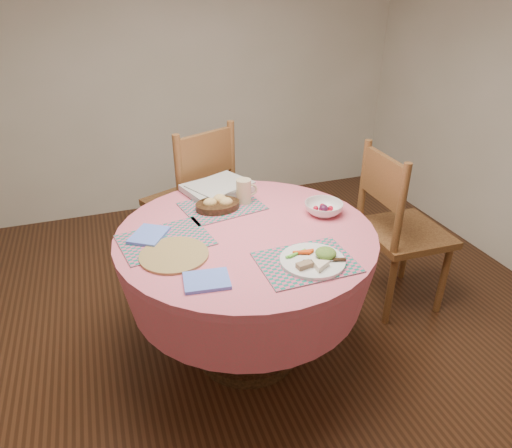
# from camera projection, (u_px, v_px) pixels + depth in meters

# --- Properties ---
(ground) EXTENTS (4.00, 4.00, 0.00)m
(ground) POSITION_uv_depth(u_px,v_px,m) (247.00, 349.00, 2.52)
(ground) COLOR #331C0F
(ground) RESTS_ON ground
(room_envelope) EXTENTS (4.01, 4.01, 2.71)m
(room_envelope) POSITION_uv_depth(u_px,v_px,m) (243.00, 7.00, 1.71)
(room_envelope) COLOR silver
(room_envelope) RESTS_ON ground
(dining_table) EXTENTS (1.24, 1.24, 0.75)m
(dining_table) POSITION_uv_depth(u_px,v_px,m) (246.00, 265.00, 2.26)
(dining_table) COLOR #D76478
(dining_table) RESTS_ON ground
(chair_right) EXTENTS (0.46, 0.48, 1.01)m
(chair_right) POSITION_uv_depth(u_px,v_px,m) (397.00, 227.00, 2.67)
(chair_right) COLOR brown
(chair_right) RESTS_ON ground
(chair_back) EXTENTS (0.63, 0.62, 1.05)m
(chair_back) POSITION_uv_depth(u_px,v_px,m) (194.00, 198.00, 2.97)
(chair_back) COLOR brown
(chair_back) RESTS_ON ground
(placemat_front) EXTENTS (0.40, 0.31, 0.01)m
(placemat_front) POSITION_uv_depth(u_px,v_px,m) (306.00, 262.00, 1.92)
(placemat_front) COLOR #147160
(placemat_front) RESTS_ON dining_table
(placemat_left) EXTENTS (0.44, 0.36, 0.01)m
(placemat_left) POSITION_uv_depth(u_px,v_px,m) (165.00, 240.00, 2.09)
(placemat_left) COLOR #147160
(placemat_left) RESTS_ON dining_table
(placemat_back) EXTENTS (0.45, 0.37, 0.01)m
(placemat_back) POSITION_uv_depth(u_px,v_px,m) (222.00, 206.00, 2.40)
(placemat_back) COLOR #147160
(placemat_back) RESTS_ON dining_table
(wicker_trivet) EXTENTS (0.30, 0.30, 0.01)m
(wicker_trivet) POSITION_uv_depth(u_px,v_px,m) (174.00, 255.00, 1.97)
(wicker_trivet) COLOR olive
(wicker_trivet) RESTS_ON dining_table
(napkin_near) EXTENTS (0.20, 0.16, 0.01)m
(napkin_near) POSITION_uv_depth(u_px,v_px,m) (207.00, 281.00, 1.80)
(napkin_near) COLOR #5E80F4
(napkin_near) RESTS_ON dining_table
(napkin_far) EXTENTS (0.22, 0.23, 0.01)m
(napkin_far) POSITION_uv_depth(u_px,v_px,m) (149.00, 235.00, 2.11)
(napkin_far) COLOR #5E80F4
(napkin_far) RESTS_ON placemat_left
(dinner_plate) EXTENTS (0.28, 0.28, 0.05)m
(dinner_plate) POSITION_uv_depth(u_px,v_px,m) (315.00, 259.00, 1.91)
(dinner_plate) COLOR white
(dinner_plate) RESTS_ON placemat_front
(bread_bowl) EXTENTS (0.23, 0.23, 0.08)m
(bread_bowl) POSITION_uv_depth(u_px,v_px,m) (218.00, 204.00, 2.35)
(bread_bowl) COLOR black
(bread_bowl) RESTS_ON placemat_back
(latte_mug) EXTENTS (0.12, 0.08, 0.13)m
(latte_mug) POSITION_uv_depth(u_px,v_px,m) (244.00, 191.00, 2.41)
(latte_mug) COLOR #CBB58C
(latte_mug) RESTS_ON placemat_back
(fruit_bowl) EXTENTS (0.25, 0.25, 0.06)m
(fruit_bowl) POSITION_uv_depth(u_px,v_px,m) (324.00, 208.00, 2.32)
(fruit_bowl) COLOR white
(fruit_bowl) RESTS_ON dining_table
(newspaper_stack) EXTENTS (0.42, 0.36, 0.04)m
(newspaper_stack) POSITION_uv_depth(u_px,v_px,m) (217.00, 188.00, 2.55)
(newspaper_stack) COLOR silver
(newspaper_stack) RESTS_ON dining_table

